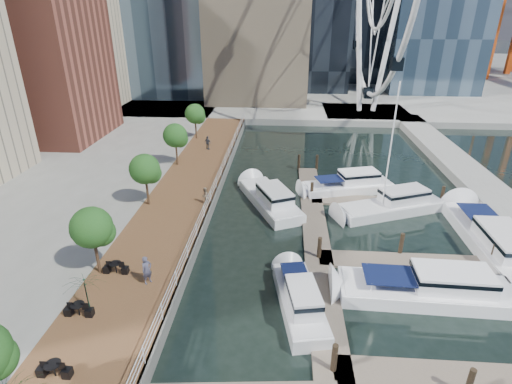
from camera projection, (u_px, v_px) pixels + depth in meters
name	position (u px, v px, depth m)	size (l,w,h in m)	color
ground	(274.00, 339.00, 21.85)	(520.00, 520.00, 0.00)	black
boardwalk	(179.00, 205.00, 35.87)	(6.00, 60.00, 1.00)	brown
seawall	(212.00, 206.00, 35.67)	(0.25, 60.00, 1.00)	#595954
land_far	(285.00, 72.00, 114.33)	(200.00, 114.00, 1.00)	gray
breakwater	(487.00, 192.00, 38.50)	(4.00, 60.00, 1.00)	gray
pier	(366.00, 114.00, 67.97)	(14.00, 12.00, 1.00)	gray
railing	(211.00, 196.00, 35.26)	(0.10, 60.00, 1.05)	white
floating_docks	(383.00, 242.00, 30.19)	(16.00, 34.00, 2.60)	#6D6051
street_trees	(145.00, 169.00, 33.56)	(2.60, 42.60, 4.60)	#3F2B1C
cafe_tables	(67.00, 337.00, 20.16)	(2.50, 13.70, 0.74)	black
yacht_foreground	(426.00, 298.00, 25.01)	(3.18, 11.88, 2.15)	white
pedestrian_near	(147.00, 270.00, 24.43)	(0.68, 0.45, 1.87)	#484860
pedestrian_mid	(205.00, 196.00, 34.74)	(0.73, 0.57, 1.51)	#86725D
pedestrian_far	(208.00, 143.00, 48.46)	(0.98, 0.41, 1.67)	#31333D
moored_yachts	(388.00, 230.00, 32.83)	(22.36, 33.34, 11.50)	silver
cafe_seating	(33.00, 384.00, 16.59)	(3.53, 10.50, 2.64)	#0F3813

